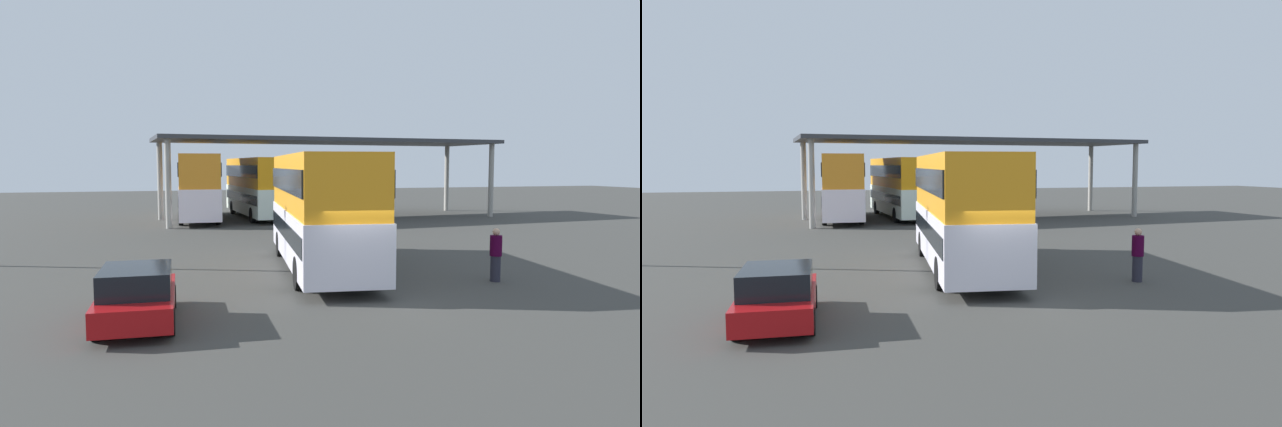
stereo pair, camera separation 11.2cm
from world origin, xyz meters
TOP-DOWN VIEW (x-y plane):
  - ground_plane at (0.00, 0.00)m, footprint 140.00×140.00m
  - double_decker_main at (0.07, 4.43)m, footprint 3.75×10.50m
  - parked_hatchback at (-5.95, -1.06)m, footprint 1.84×3.99m
  - double_decker_near_canopy at (-2.82, 24.50)m, footprint 2.97×11.59m
  - double_decker_mid_row at (1.34, 24.92)m, footprint 3.06×11.39m
  - depot_canopy at (6.18, 23.03)m, footprint 24.16×8.67m
  - pedestrian_waiting at (4.88, 0.86)m, footprint 0.38×0.38m

SIDE VIEW (x-z plane):
  - ground_plane at x=0.00m, z-range 0.00..0.00m
  - parked_hatchback at x=-5.95m, z-range 0.00..1.35m
  - pedestrian_waiting at x=4.88m, z-range 0.00..1.71m
  - double_decker_main at x=0.07m, z-range 0.20..4.27m
  - double_decker_mid_row at x=1.34m, z-range 0.20..4.40m
  - double_decker_near_canopy at x=-2.82m, z-range 0.21..4.59m
  - depot_canopy at x=6.18m, z-range 2.45..7.93m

